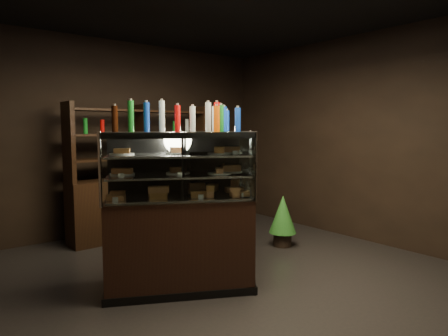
{
  "coord_description": "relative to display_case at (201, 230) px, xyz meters",
  "views": [
    {
      "loc": [
        -2.69,
        -3.5,
        1.64
      ],
      "look_at": [
        -0.09,
        -0.2,
        1.22
      ],
      "focal_mm": 32.0,
      "sensor_mm": 36.0,
      "label": 1
    }
  ],
  "objects": [
    {
      "name": "room_shell",
      "position": [
        0.24,
        -0.01,
        1.41
      ],
      "size": [
        5.02,
        5.02,
        3.01
      ],
      "color": "black",
      "rests_on": "ground"
    },
    {
      "name": "ground",
      "position": [
        0.24,
        -0.01,
        -0.54
      ],
      "size": [
        5.0,
        5.0,
        0.0
      ],
      "primitive_type": "plane",
      "color": "black",
      "rests_on": "ground"
    },
    {
      "name": "display_case",
      "position": [
        0.0,
        0.0,
        0.0
      ],
      "size": [
        2.25,
        1.62,
        1.62
      ],
      "rotation": [
        0.0,
        0.0,
        0.2
      ],
      "color": "black",
      "rests_on": "ground"
    },
    {
      "name": "back_shelving",
      "position": [
        0.31,
        2.04,
        0.08
      ],
      "size": [
        2.24,
        0.48,
        2.0
      ],
      "rotation": [
        0.0,
        0.0,
        0.03
      ],
      "color": "black",
      "rests_on": "ground"
    },
    {
      "name": "potted_conifer",
      "position": [
        1.57,
        0.27,
        -0.07
      ],
      "size": [
        0.38,
        0.38,
        0.81
      ],
      "rotation": [
        0.0,
        0.0,
        -0.2
      ],
      "color": "black",
      "rests_on": "ground"
    },
    {
      "name": "bottles_top",
      "position": [
        -0.0,
        0.0,
        1.21
      ],
      "size": [
        1.65,
        0.99,
        0.3
      ],
      "color": "#147223",
      "rests_on": "display_case"
    },
    {
      "name": "food_display",
      "position": [
        0.0,
        -0.01,
        0.69
      ],
      "size": [
        1.82,
        1.13,
        0.49
      ],
      "color": "#C88747",
      "rests_on": "display_case"
    }
  ]
}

